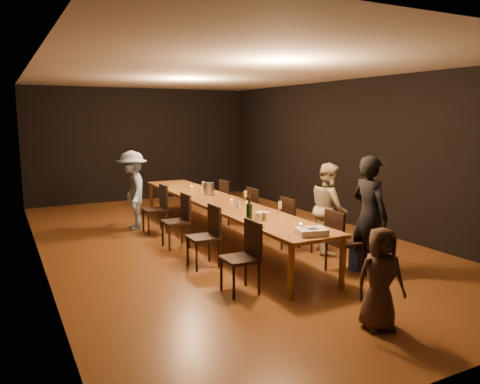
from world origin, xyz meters
name	(u,v)px	position (x,y,z in m)	size (l,w,h in m)	color
ground	(220,241)	(0.00, 0.00, 0.00)	(10.00, 10.00, 0.00)	#4E2D13
room_shell	(220,126)	(0.00, 0.00, 2.08)	(6.04, 10.04, 3.02)	black
table	(220,203)	(0.00, 0.00, 0.70)	(0.90, 6.00, 0.75)	brown
chair_right_0	(344,242)	(0.85, -2.40, 0.47)	(0.42, 0.42, 0.93)	black
chair_right_1	(297,225)	(0.85, -1.20, 0.47)	(0.42, 0.42, 0.93)	black
chair_right_2	(261,212)	(0.85, 0.00, 0.47)	(0.42, 0.42, 0.93)	black
chair_right_3	(232,202)	(0.85, 1.20, 0.47)	(0.42, 0.42, 0.93)	black
chair_left_0	(240,258)	(-0.85, -2.40, 0.47)	(0.42, 0.42, 0.93)	black
chair_left_1	(203,237)	(-0.85, -1.20, 0.47)	(0.42, 0.42, 0.93)	black
chair_left_2	(176,221)	(-0.85, 0.00, 0.47)	(0.42, 0.42, 0.93)	black
chair_left_3	(155,209)	(-0.85, 1.20, 0.47)	(0.42, 0.42, 0.93)	black
woman_birthday	(369,215)	(1.15, -2.57, 0.85)	(0.62, 0.41, 1.71)	black
woman_tan	(329,208)	(1.33, -1.42, 0.75)	(0.73, 0.57, 1.50)	beige
man_blue	(133,190)	(-1.15, 1.65, 0.79)	(1.02, 0.59, 1.58)	#86A9D0
child	(380,279)	(-0.01, -3.99, 0.55)	(0.54, 0.35, 1.11)	#432F25
gift_bag_red	(376,264)	(1.26, -2.62, 0.13)	(0.22, 0.12, 0.26)	red
gift_bag_blue	(360,258)	(1.16, -2.39, 0.17)	(0.28, 0.18, 0.34)	#23459A
birthday_cake	(311,232)	(-0.01, -2.77, 0.79)	(0.43, 0.37, 0.09)	white
plate_stack	(262,216)	(-0.13, -1.74, 0.81)	(0.21, 0.21, 0.12)	white
champagne_bottle	(249,208)	(-0.31, -1.66, 0.93)	(0.09, 0.09, 0.37)	black
ice_bucket	(209,189)	(0.09, 0.71, 0.87)	(0.21, 0.21, 0.23)	#A3A4A8
wineglass_0	(264,220)	(-0.33, -2.13, 0.85)	(0.06, 0.06, 0.21)	beige
wineglass_1	(280,208)	(0.31, -1.51, 0.85)	(0.06, 0.06, 0.21)	beige
wineglass_2	(239,208)	(-0.26, -1.24, 0.85)	(0.06, 0.06, 0.21)	silver
wineglass_3	(245,197)	(0.33, -0.35, 0.85)	(0.06, 0.06, 0.21)	beige
wineglass_4	(201,194)	(-0.25, 0.28, 0.85)	(0.06, 0.06, 0.21)	silver
wineglass_5	(203,187)	(0.14, 1.09, 0.85)	(0.06, 0.06, 0.21)	silver
tealight_near	(301,225)	(0.15, -2.30, 0.77)	(0.05, 0.05, 0.03)	#B2B7B2
tealight_mid	(232,201)	(0.15, -0.16, 0.77)	(0.05, 0.05, 0.03)	#B2B7B2
tealight_far	(192,187)	(0.15, 1.73, 0.77)	(0.05, 0.05, 0.03)	#B2B7B2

